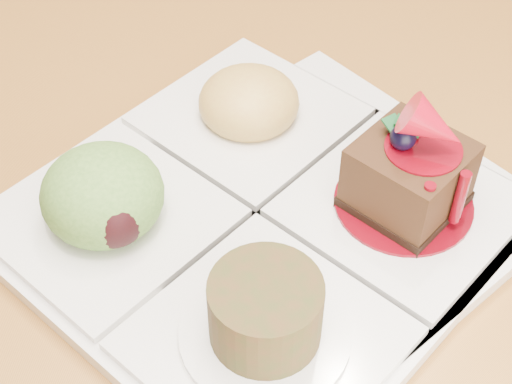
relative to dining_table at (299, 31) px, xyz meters
name	(u,v)px	position (x,y,z in m)	size (l,w,h in m)	color
ground	(283,376)	(0.00, 0.00, -0.68)	(6.00, 6.00, 0.00)	#5A3319
dining_table	(299,31)	(0.00, 0.00, 0.00)	(1.00, 1.80, 0.75)	olive
sampler_plate	(248,204)	(-0.19, -0.27, 0.09)	(0.37, 0.37, 0.11)	silver
second_plate	(316,208)	(-0.14, -0.28, 0.07)	(0.24, 0.24, 0.01)	silver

